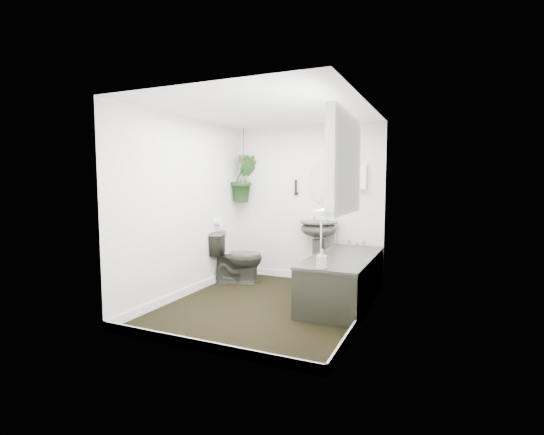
% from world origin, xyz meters
% --- Properties ---
extents(floor, '(2.30, 2.80, 0.02)m').
position_xyz_m(floor, '(0.00, 0.00, -0.01)').
color(floor, black).
rests_on(floor, ground).
extents(ceiling, '(2.30, 2.80, 0.02)m').
position_xyz_m(ceiling, '(0.00, 0.00, 2.31)').
color(ceiling, white).
rests_on(ceiling, ground).
extents(wall_back, '(2.30, 0.02, 2.30)m').
position_xyz_m(wall_back, '(0.00, 1.41, 1.15)').
color(wall_back, white).
rests_on(wall_back, ground).
extents(wall_front, '(2.30, 0.02, 2.30)m').
position_xyz_m(wall_front, '(0.00, -1.41, 1.15)').
color(wall_front, white).
rests_on(wall_front, ground).
extents(wall_left, '(0.02, 2.80, 2.30)m').
position_xyz_m(wall_left, '(-1.16, 0.00, 1.15)').
color(wall_left, white).
rests_on(wall_left, ground).
extents(wall_right, '(0.02, 2.80, 2.30)m').
position_xyz_m(wall_right, '(1.16, 0.00, 1.15)').
color(wall_right, white).
rests_on(wall_right, ground).
extents(skirting, '(2.30, 2.80, 0.10)m').
position_xyz_m(skirting, '(0.00, 0.00, 0.05)').
color(skirting, white).
rests_on(skirting, floor).
extents(bathtub, '(0.72, 1.72, 0.58)m').
position_xyz_m(bathtub, '(0.80, 0.50, 0.29)').
color(bathtub, '#313129').
rests_on(bathtub, floor).
extents(bath_screen, '(0.04, 0.72, 1.40)m').
position_xyz_m(bath_screen, '(0.47, 0.99, 1.28)').
color(bath_screen, silver).
rests_on(bath_screen, bathtub).
extents(shower_box, '(0.20, 0.10, 0.35)m').
position_xyz_m(shower_box, '(0.80, 1.34, 1.55)').
color(shower_box, white).
rests_on(shower_box, wall_back).
extents(oval_mirror, '(0.46, 0.03, 0.62)m').
position_xyz_m(oval_mirror, '(0.25, 1.37, 1.50)').
color(oval_mirror, beige).
rests_on(oval_mirror, wall_back).
extents(wall_sconce, '(0.04, 0.04, 0.22)m').
position_xyz_m(wall_sconce, '(-0.15, 1.36, 1.40)').
color(wall_sconce, black).
rests_on(wall_sconce, wall_back).
extents(toilet_roll_holder, '(0.11, 0.11, 0.11)m').
position_xyz_m(toilet_roll_holder, '(-1.10, 0.70, 0.90)').
color(toilet_roll_holder, white).
rests_on(toilet_roll_holder, wall_left).
extents(window_recess, '(0.08, 1.00, 0.90)m').
position_xyz_m(window_recess, '(1.09, -0.70, 1.65)').
color(window_recess, white).
rests_on(window_recess, wall_right).
extents(window_sill, '(0.18, 1.00, 0.04)m').
position_xyz_m(window_sill, '(1.02, -0.70, 1.23)').
color(window_sill, white).
rests_on(window_sill, wall_right).
extents(window_blinds, '(0.01, 0.86, 0.76)m').
position_xyz_m(window_blinds, '(1.04, -0.70, 1.65)').
color(window_blinds, white).
rests_on(window_blinds, wall_right).
extents(toilet, '(0.83, 0.64, 0.75)m').
position_xyz_m(toilet, '(-0.85, 0.80, 0.38)').
color(toilet, '#313129').
rests_on(toilet, floor).
extents(pedestal_sink, '(0.63, 0.57, 0.92)m').
position_xyz_m(pedestal_sink, '(0.25, 1.23, 0.46)').
color(pedestal_sink, '#313129').
rests_on(pedestal_sink, floor).
extents(sill_plant, '(0.25, 0.24, 0.23)m').
position_xyz_m(sill_plant, '(1.05, -0.62, 1.36)').
color(sill_plant, black).
rests_on(sill_plant, window_sill).
extents(hanging_plant, '(0.51, 0.50, 0.73)m').
position_xyz_m(hanging_plant, '(-0.97, 1.25, 1.52)').
color(hanging_plant, black).
rests_on(hanging_plant, ceiling).
extents(soap_bottle, '(0.10, 0.10, 0.21)m').
position_xyz_m(soap_bottle, '(0.76, -0.29, 0.68)').
color(soap_bottle, black).
rests_on(soap_bottle, bathtub).
extents(hanging_pot, '(0.16, 0.16, 0.12)m').
position_xyz_m(hanging_pot, '(-0.97, 1.25, 1.83)').
color(hanging_pot, '#473723').
rests_on(hanging_pot, ceiling).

